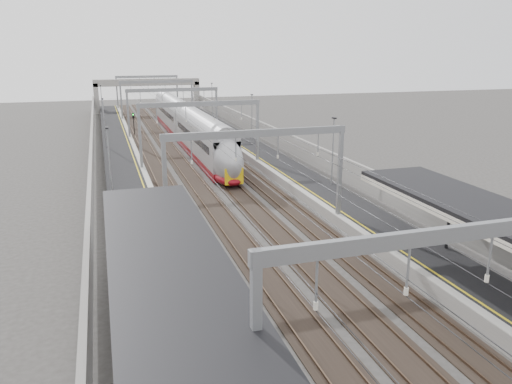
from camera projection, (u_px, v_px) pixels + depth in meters
platform_left at (124, 167)px, 54.25m from camera, size 4.00×120.00×1.00m
platform_right at (264, 158)px, 58.82m from camera, size 4.00×120.00×1.00m
tracks at (197, 166)px, 56.66m from camera, size 11.40×140.00×0.20m
overhead_line at (185, 106)px, 61.07m from camera, size 13.00×140.00×6.60m
canopy_left at (189, 325)px, 14.41m from camera, size 4.40×30.00×4.24m
overbridge at (147, 86)px, 105.73m from camera, size 22.00×2.20×6.90m
wall_left at (92, 159)px, 53.04m from camera, size 0.30×120.00×3.20m
wall_right at (289, 147)px, 59.44m from camera, size 0.30×120.00×3.20m
train at (189, 130)px, 68.46m from camera, size 2.84×51.66×4.48m
signal_green at (134, 120)px, 76.52m from camera, size 0.32×0.32×3.48m
signal_red_near at (187, 117)px, 79.77m from camera, size 0.32×0.32×3.48m
signal_red_far at (200, 117)px, 80.41m from camera, size 0.32×0.32×3.48m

